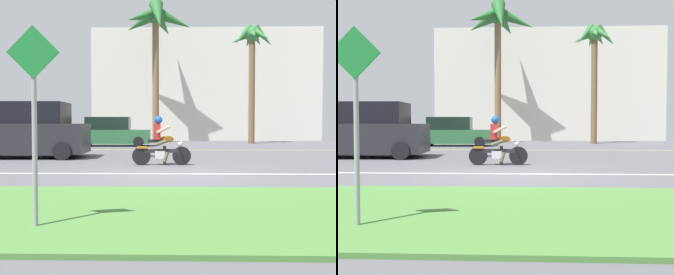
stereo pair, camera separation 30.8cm
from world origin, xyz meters
The scene contains 13 objects.
ground centered at (0.00, 3.00, -0.02)m, with size 56.00×30.00×0.04m, color #545459.
grass_median centered at (0.00, -4.10, 0.03)m, with size 56.00×3.80×0.06m, color #477A38.
lane_line_near centered at (0.00, 0.16, 0.00)m, with size 50.40×0.12×0.01m, color silver.
lane_line_far centered at (0.00, 8.99, 0.00)m, with size 50.40×0.12×0.01m, color yellow.
motorcyclist centered at (-0.40, 2.21, 0.64)m, with size 1.81×0.59×1.52m.
suv_nearby centered at (-5.65, 4.65, 1.00)m, with size 4.82×2.30×2.07m.
parked_car_0 centered at (-8.57, 13.90, 0.68)m, with size 3.78×2.04×1.44m.
parked_car_1 centered at (-3.65, 12.17, 0.77)m, with size 4.25×1.85×1.65m.
palm_tree_0 centered at (4.87, 15.04, 6.20)m, with size 2.87×3.06×7.57m.
palm_tree_1 centered at (-1.35, 16.12, 7.76)m, with size 4.94×4.94×9.44m.
motorcyclist_distant centered at (-8.67, 9.40, 0.57)m, with size 0.80×1.49×1.35m.
street_sign centered at (-1.59, -5.03, 1.48)m, with size 0.62×0.06×2.42m.
building_far centered at (2.27, 21.00, 4.22)m, with size 17.17×4.00×8.43m, color beige.
Camera 1 is at (0.09, -9.48, 1.27)m, focal length 40.80 mm.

